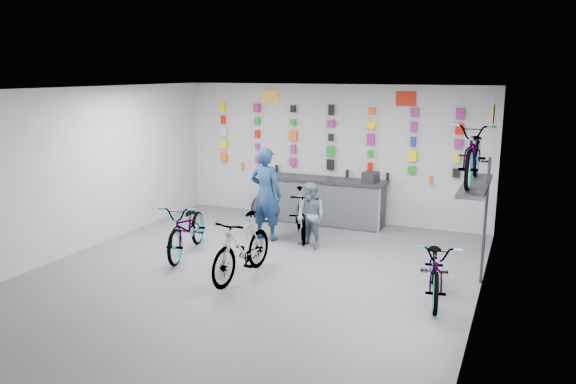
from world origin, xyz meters
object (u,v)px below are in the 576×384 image
at_px(customer, 311,216).
at_px(bike_right, 436,268).
at_px(bike_service, 301,214).
at_px(clerk, 266,194).
at_px(bike_center, 242,247).
at_px(bike_left, 187,228).
at_px(counter, 324,202).

bearing_deg(customer, bike_right, -6.08).
bearing_deg(bike_service, clerk, -179.09).
height_order(bike_center, clerk, clerk).
xyz_separation_m(bike_service, clerk, (-0.61, -0.33, 0.42)).
bearing_deg(clerk, bike_left, 63.09).
relative_size(counter, bike_service, 1.62).
bearing_deg(bike_right, counter, 121.33).
bearing_deg(clerk, bike_right, 160.46).
bearing_deg(clerk, bike_center, 111.23).
distance_m(bike_left, bike_right, 4.48).
bearing_deg(bike_right, bike_center, 176.99).
distance_m(bike_service, customer, 0.65).
distance_m(counter, clerk, 1.76).
distance_m(counter, bike_center, 3.66).
bearing_deg(bike_center, customer, 80.45).
xyz_separation_m(counter, bike_service, (-0.04, -1.25, 0.01)).
bearing_deg(bike_right, bike_left, 165.96).
xyz_separation_m(counter, bike_center, (-0.08, -3.66, 0.03)).
relative_size(bike_center, bike_right, 0.97).
height_order(bike_right, clerk, clerk).
height_order(bike_service, customer, customer).
bearing_deg(bike_right, clerk, 144.20).
height_order(bike_center, bike_right, bike_center).
bearing_deg(bike_right, customer, 138.83).
height_order(bike_right, customer, customer).
distance_m(bike_left, customer, 2.28).
height_order(counter, customer, customer).
height_order(bike_right, bike_service, bike_service).
xyz_separation_m(bike_left, bike_right, (4.47, -0.29, -0.03)).
height_order(bike_left, customer, customer).
relative_size(bike_service, clerk, 0.90).
relative_size(counter, bike_left, 1.43).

